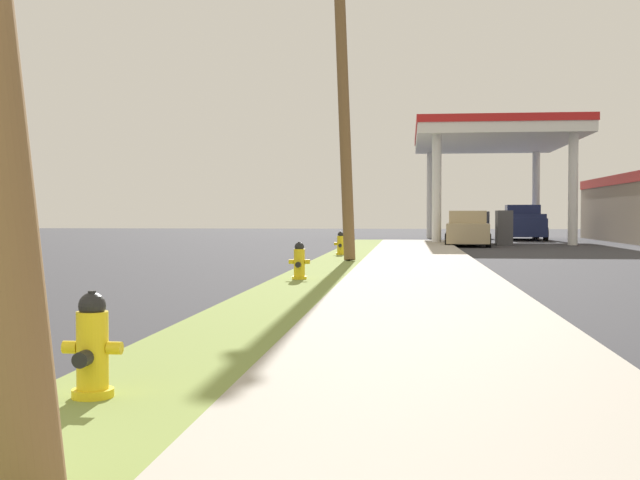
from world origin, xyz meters
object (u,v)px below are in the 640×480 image
utility_pole_midground (343,82)px  truck_navy_at_forecourt (524,223)px  fire_hydrant_second (299,263)px  fire_hydrant_third (341,245)px  car_tan_by_near_pump (467,230)px  fire_hydrant_nearest (92,351)px

utility_pole_midground → truck_navy_at_forecourt: size_ratio=1.82×
fire_hydrant_second → fire_hydrant_third: 9.99m
fire_hydrant_second → car_tan_by_near_pump: 21.37m
fire_hydrant_nearest → utility_pole_midground: 18.38m
utility_pole_midground → car_tan_by_near_pump: utility_pole_midground is taller
fire_hydrant_second → car_tan_by_near_pump: (4.75, 20.84, 0.28)m
fire_hydrant_second → fire_hydrant_third: same height
fire_hydrant_nearest → truck_navy_at_forecourt: bearing=78.2°
fire_hydrant_nearest → truck_navy_at_forecourt: size_ratio=0.14×
fire_hydrant_second → truck_navy_at_forecourt: bearing=74.5°
fire_hydrant_second → car_tan_by_near_pump: car_tan_by_near_pump is taller
fire_hydrant_third → truck_navy_at_forecourt: truck_navy_at_forecourt is taller
utility_pole_midground → car_tan_by_near_pump: size_ratio=2.17×
truck_navy_at_forecourt → car_tan_by_near_pump: bearing=-110.8°
utility_pole_midground → car_tan_by_near_pump: bearing=71.7°
fire_hydrant_third → utility_pole_midground: size_ratio=0.07×
fire_hydrant_nearest → fire_hydrant_third: bearing=90.0°
truck_navy_at_forecourt → utility_pole_midground: bearing=-109.4°
fire_hydrant_second → fire_hydrant_third: bearing=90.1°
fire_hydrant_third → car_tan_by_near_pump: 11.85m
fire_hydrant_nearest → car_tan_by_near_pump: car_tan_by_near_pump is taller
fire_hydrant_second → utility_pole_midground: 8.71m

